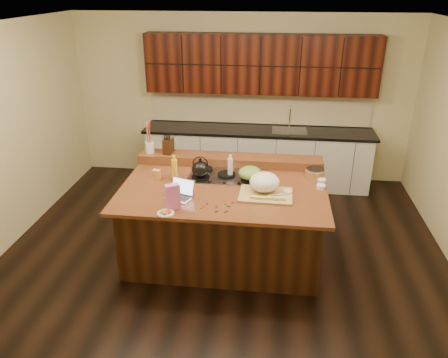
# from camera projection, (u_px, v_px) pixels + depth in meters

# --- Properties ---
(room) EXTENTS (5.52, 5.02, 2.72)m
(room) POSITION_uv_depth(u_px,v_px,m) (223.00, 153.00, 4.94)
(room) COLOR black
(room) RESTS_ON ground
(island) EXTENTS (2.40, 1.60, 0.92)m
(island) POSITION_uv_depth(u_px,v_px,m) (224.00, 221.00, 5.30)
(island) COLOR black
(island) RESTS_ON ground
(back_ledge) EXTENTS (2.40, 0.30, 0.12)m
(back_ledge) POSITION_uv_depth(u_px,v_px,m) (230.00, 160.00, 5.72)
(back_ledge) COLOR black
(back_ledge) RESTS_ON island
(cooktop) EXTENTS (0.92, 0.52, 0.05)m
(cooktop) POSITION_uv_depth(u_px,v_px,m) (226.00, 175.00, 5.38)
(cooktop) COLOR gray
(cooktop) RESTS_ON island
(back_counter) EXTENTS (3.70, 0.66, 2.40)m
(back_counter) POSITION_uv_depth(u_px,v_px,m) (258.00, 126.00, 7.07)
(back_counter) COLOR silver
(back_counter) RESTS_ON ground
(kettle) EXTENTS (0.28, 0.28, 0.19)m
(kettle) POSITION_uv_depth(u_px,v_px,m) (200.00, 169.00, 5.24)
(kettle) COLOR black
(kettle) RESTS_ON cooktop
(green_bowl) EXTENTS (0.33, 0.33, 0.15)m
(green_bowl) POSITION_uv_depth(u_px,v_px,m) (250.00, 173.00, 5.18)
(green_bowl) COLOR olive
(green_bowl) RESTS_ON cooktop
(laptop) EXTENTS (0.35, 0.32, 0.20)m
(laptop) POSITION_uv_depth(u_px,v_px,m) (181.00, 192.00, 4.86)
(laptop) COLOR #B7B7BC
(laptop) RESTS_ON island
(oil_bottle) EXTENTS (0.09, 0.09, 0.27)m
(oil_bottle) POSITION_uv_depth(u_px,v_px,m) (175.00, 170.00, 5.23)
(oil_bottle) COLOR yellow
(oil_bottle) RESTS_ON island
(vinegar_bottle) EXTENTS (0.07, 0.07, 0.25)m
(vinegar_bottle) POSITION_uv_depth(u_px,v_px,m) (230.00, 168.00, 5.31)
(vinegar_bottle) COLOR silver
(vinegar_bottle) RESTS_ON island
(wooden_tray) EXTENTS (0.60, 0.48, 0.24)m
(wooden_tray) POSITION_uv_depth(u_px,v_px,m) (265.00, 185.00, 4.91)
(wooden_tray) COLOR tan
(wooden_tray) RESTS_ON island
(ramekin_a) EXTENTS (0.10, 0.10, 0.04)m
(ramekin_a) POSITION_uv_depth(u_px,v_px,m) (288.00, 192.00, 4.93)
(ramekin_a) COLOR white
(ramekin_a) RESTS_ON island
(ramekin_b) EXTENTS (0.12, 0.12, 0.04)m
(ramekin_b) POSITION_uv_depth(u_px,v_px,m) (321.00, 181.00, 5.21)
(ramekin_b) COLOR white
(ramekin_b) RESTS_ON island
(ramekin_c) EXTENTS (0.12, 0.12, 0.04)m
(ramekin_c) POSITION_uv_depth(u_px,v_px,m) (321.00, 187.00, 5.06)
(ramekin_c) COLOR white
(ramekin_c) RESTS_ON island
(strainer_bowl) EXTENTS (0.25, 0.25, 0.09)m
(strainer_bowl) POSITION_uv_depth(u_px,v_px,m) (315.00, 173.00, 5.37)
(strainer_bowl) COLOR #996B3F
(strainer_bowl) RESTS_ON island
(kitchen_timer) EXTENTS (0.09, 0.09, 0.07)m
(kitchen_timer) POSITION_uv_depth(u_px,v_px,m) (276.00, 200.00, 4.74)
(kitchen_timer) COLOR silver
(kitchen_timer) RESTS_ON island
(pink_bag) EXTENTS (0.17, 0.14, 0.28)m
(pink_bag) POSITION_uv_depth(u_px,v_px,m) (173.00, 197.00, 4.58)
(pink_bag) COLOR #DD68BD
(pink_bag) RESTS_ON island
(candy_plate) EXTENTS (0.20, 0.20, 0.01)m
(candy_plate) POSITION_uv_depth(u_px,v_px,m) (166.00, 213.00, 4.53)
(candy_plate) COLOR white
(candy_plate) RESTS_ON island
(package_box) EXTENTS (0.10, 0.08, 0.13)m
(package_box) POSITION_uv_depth(u_px,v_px,m) (157.00, 175.00, 5.28)
(package_box) COLOR #DD944E
(package_box) RESTS_ON island
(utensil_crock) EXTENTS (0.16, 0.16, 0.14)m
(utensil_crock) POSITION_uv_depth(u_px,v_px,m) (150.00, 147.00, 5.78)
(utensil_crock) COLOR white
(utensil_crock) RESTS_ON back_ledge
(knife_block) EXTENTS (0.13, 0.18, 0.20)m
(knife_block) POSITION_uv_depth(u_px,v_px,m) (168.00, 146.00, 5.75)
(knife_block) COLOR black
(knife_block) RESTS_ON back_ledge
(gumdrop_0) EXTENTS (0.02, 0.02, 0.02)m
(gumdrop_0) POSITION_uv_depth(u_px,v_px,m) (216.00, 206.00, 4.65)
(gumdrop_0) COLOR red
(gumdrop_0) RESTS_ON island
(gumdrop_1) EXTENTS (0.02, 0.02, 0.02)m
(gumdrop_1) POSITION_uv_depth(u_px,v_px,m) (201.00, 208.00, 4.62)
(gumdrop_1) COLOR #198C26
(gumdrop_1) RESTS_ON island
(gumdrop_2) EXTENTS (0.02, 0.02, 0.02)m
(gumdrop_2) POSITION_uv_depth(u_px,v_px,m) (207.00, 204.00, 4.71)
(gumdrop_2) COLOR red
(gumdrop_2) RESTS_ON island
(gumdrop_3) EXTENTS (0.02, 0.02, 0.02)m
(gumdrop_3) POSITION_uv_depth(u_px,v_px,m) (225.00, 204.00, 4.71)
(gumdrop_3) COLOR #198C26
(gumdrop_3) RESTS_ON island
(gumdrop_4) EXTENTS (0.02, 0.02, 0.02)m
(gumdrop_4) POSITION_uv_depth(u_px,v_px,m) (225.00, 212.00, 4.54)
(gumdrop_4) COLOR red
(gumdrop_4) RESTS_ON island
(gumdrop_5) EXTENTS (0.02, 0.02, 0.02)m
(gumdrop_5) POSITION_uv_depth(u_px,v_px,m) (218.00, 211.00, 4.56)
(gumdrop_5) COLOR #198C26
(gumdrop_5) RESTS_ON island
(gumdrop_6) EXTENTS (0.02, 0.02, 0.02)m
(gumdrop_6) POSITION_uv_depth(u_px,v_px,m) (216.00, 211.00, 4.55)
(gumdrop_6) COLOR red
(gumdrop_6) RESTS_ON island
(gumdrop_7) EXTENTS (0.02, 0.02, 0.02)m
(gumdrop_7) POSITION_uv_depth(u_px,v_px,m) (227.00, 206.00, 4.67)
(gumdrop_7) COLOR #198C26
(gumdrop_7) RESTS_ON island
(gumdrop_8) EXTENTS (0.02, 0.02, 0.02)m
(gumdrop_8) POSITION_uv_depth(u_px,v_px,m) (204.00, 206.00, 4.65)
(gumdrop_8) COLOR red
(gumdrop_8) RESTS_ON island
(gumdrop_9) EXTENTS (0.02, 0.02, 0.02)m
(gumdrop_9) POSITION_uv_depth(u_px,v_px,m) (227.00, 211.00, 4.57)
(gumdrop_9) COLOR #198C26
(gumdrop_9) RESTS_ON island
(gumdrop_10) EXTENTS (0.02, 0.02, 0.02)m
(gumdrop_10) POSITION_uv_depth(u_px,v_px,m) (233.00, 202.00, 4.74)
(gumdrop_10) COLOR red
(gumdrop_10) RESTS_ON island
(gumdrop_11) EXTENTS (0.02, 0.02, 0.02)m
(gumdrop_11) POSITION_uv_depth(u_px,v_px,m) (230.00, 206.00, 4.66)
(gumdrop_11) COLOR #198C26
(gumdrop_11) RESTS_ON island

